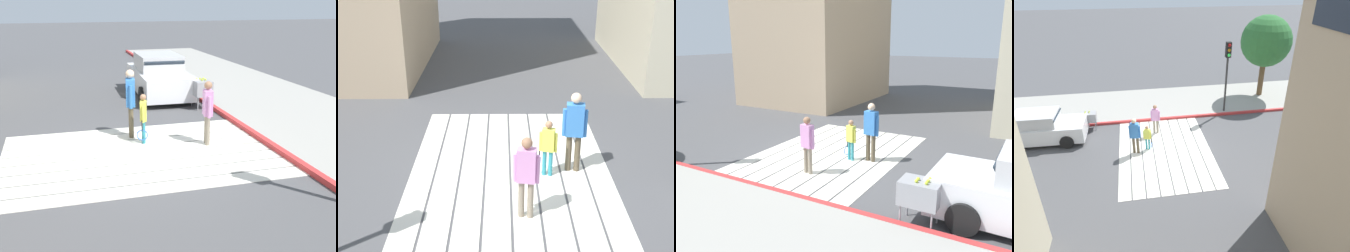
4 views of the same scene
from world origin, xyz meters
TOP-DOWN VIEW (x-y plane):
  - ground_plane at (0.00, 0.00)m, footprint 120.00×120.00m
  - crosswalk_stripes at (0.00, -0.00)m, footprint 6.40×4.35m
  - curb_painted at (-3.25, 0.00)m, footprint 0.16×40.00m
  - car_parked_near_curb at (-2.00, -6.00)m, footprint 2.07×4.35m
  - tennis_ball_cart at (-2.90, -3.76)m, footprint 0.56×0.80m
  - pedestrian_adult_lead at (-1.78, -0.25)m, footprint 0.26×0.47m
  - pedestrian_adult_trailing at (-0.05, -1.36)m, footprint 0.29×0.52m
  - pedestrian_child_with_racket at (-0.26, -0.78)m, footprint 0.33×0.41m

SIDE VIEW (x-z plane):
  - ground_plane at x=0.00m, z-range 0.00..0.00m
  - crosswalk_stripes at x=0.00m, z-range 0.00..0.01m
  - curb_painted at x=-3.25m, z-range 0.00..0.13m
  - tennis_ball_cart at x=-2.90m, z-range 0.19..1.21m
  - pedestrian_child_with_racket at x=-0.26m, z-range 0.08..1.36m
  - car_parked_near_curb at x=-2.00m, z-range -0.05..1.52m
  - pedestrian_adult_lead at x=-1.78m, z-range 0.13..1.76m
  - pedestrian_adult_trailing at x=-0.05m, z-range 0.15..1.97m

